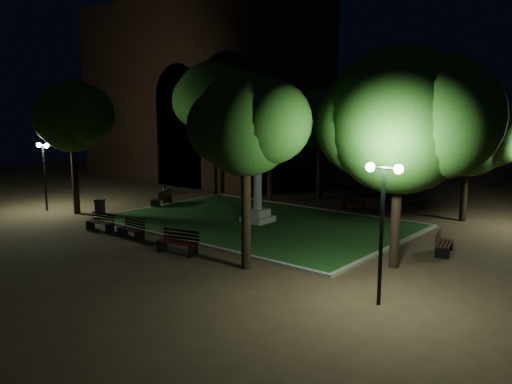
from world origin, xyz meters
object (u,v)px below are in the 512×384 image
at_px(bicycle, 167,189).
at_px(bench_west_near, 101,223).
at_px(monument, 258,206).
at_px(bench_right_side, 443,244).
at_px(bench_near_right, 178,243).
at_px(trash_bin, 100,207).
at_px(bench_far_side, 354,204).
at_px(bench_left_side, 162,199).
at_px(bench_near_left, 132,230).

bearing_deg(bicycle, bench_west_near, -123.47).
height_order(monument, bench_right_side, monument).
xyz_separation_m(bench_near_right, trash_bin, (-9.72, 2.58, -0.04)).
distance_m(bench_right_side, bench_far_side, 9.47).
distance_m(bench_west_near, bench_left_side, 6.71).
height_order(bench_near_left, bicycle, bicycle).
relative_size(bench_west_near, bench_left_side, 0.84).
relative_size(bench_near_left, bench_right_side, 0.89).
xyz_separation_m(bench_right_side, bench_far_side, (-7.40, 5.91, -0.07)).
bearing_deg(bench_left_side, bench_near_left, 17.05).
distance_m(monument, trash_bin, 9.52).
distance_m(bench_left_side, bicycle, 4.37).
relative_size(bench_near_right, bicycle, 1.13).
xyz_separation_m(bench_west_near, bench_right_side, (14.57, 6.77, 0.02)).
relative_size(bench_left_side, bicycle, 1.16).
height_order(bench_west_near, bench_far_side, bench_west_near).
height_order(bench_west_near, bench_left_side, bench_left_side).
xyz_separation_m(trash_bin, bicycle, (-2.16, 6.83, 0.02)).
bearing_deg(trash_bin, bench_right_side, 13.65).
xyz_separation_m(bench_near_right, bench_left_side, (-8.73, 6.39, 0.01)).
height_order(bench_left_side, bicycle, bench_left_side).
distance_m(bench_left_side, bench_far_side, 11.82).
relative_size(bench_near_left, bench_near_right, 0.81).
distance_m(monument, bench_far_side, 6.80).
bearing_deg(bench_far_side, bench_west_near, 46.75).
distance_m(bench_near_left, bench_near_right, 3.67).
height_order(bench_west_near, trash_bin, bench_west_near).
bearing_deg(bench_west_near, bench_near_left, -7.15).
relative_size(trash_bin, bicycle, 0.50).
bearing_deg(bench_near_right, bench_right_side, 25.42).
distance_m(bench_west_near, bicycle, 10.87).
xyz_separation_m(monument, bench_right_side, (9.60, 0.50, -0.53)).
relative_size(bench_near_left, bicycle, 0.92).
relative_size(bench_near_right, trash_bin, 2.27).
bearing_deg(monument, bench_far_side, 71.01).
bearing_deg(bench_west_near, bench_near_right, -11.83).
height_order(monument, trash_bin, monument).
distance_m(bench_near_left, bench_right_side, 13.89).
xyz_separation_m(bench_near_left, bench_left_side, (-5.08, 6.05, 0.08)).
relative_size(bench_right_side, bench_far_side, 1.18).
bearing_deg(bench_west_near, trash_bin, 137.99).
relative_size(bench_near_right, bench_west_near, 1.16).
xyz_separation_m(bench_west_near, bench_left_side, (-2.68, 6.15, 0.07)).
xyz_separation_m(bench_near_left, bench_west_near, (-2.39, -0.10, 0.01)).
height_order(bench_near_left, bench_west_near, bench_west_near).
distance_m(monument, bench_right_side, 9.63).
distance_m(trash_bin, bicycle, 7.16).
bearing_deg(bench_near_left, trash_bin, 160.14).
relative_size(monument, bench_west_near, 1.97).
relative_size(bench_left_side, trash_bin, 2.32).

